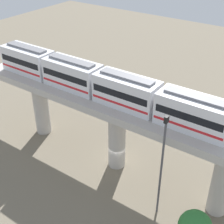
# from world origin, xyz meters

# --- Properties ---
(ground_plane) EXTENTS (120.00, 120.00, 0.00)m
(ground_plane) POSITION_xyz_m (0.00, 0.00, 0.00)
(ground_plane) COLOR #706654
(viaduct) EXTENTS (5.20, 35.80, 8.23)m
(viaduct) POSITION_xyz_m (0.00, 0.00, 6.38)
(viaduct) COLOR #B7B2AA
(viaduct) RESTS_ON ground
(train) EXTENTS (2.64, 27.45, 3.24)m
(train) POSITION_xyz_m (0.00, -2.41, 9.76)
(train) COLOR silver
(train) RESTS_ON viaduct
(parked_car_silver) EXTENTS (1.97, 4.27, 1.76)m
(parked_car_silver) POSITION_xyz_m (-9.16, -11.22, 0.74)
(parked_car_silver) COLOR #B2B5BA
(parked_car_silver) RESTS_ON ground
(parked_car_black) EXTENTS (1.89, 4.24, 1.76)m
(parked_car_black) POSITION_xyz_m (-9.95, -2.30, 0.74)
(parked_car_black) COLOR black
(parked_car_black) RESTS_ON ground
(signal_post) EXTENTS (0.44, 0.28, 10.83)m
(signal_post) POSITION_xyz_m (3.40, 7.03, 5.94)
(signal_post) COLOR #4C4C51
(signal_post) RESTS_ON ground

